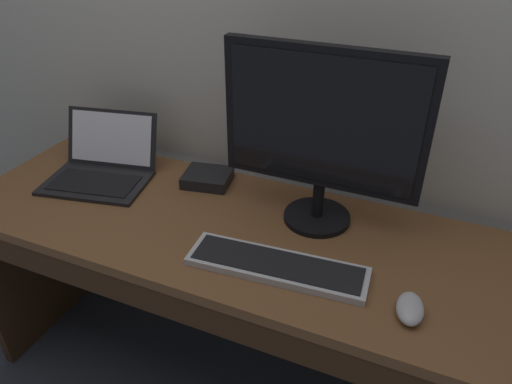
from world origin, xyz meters
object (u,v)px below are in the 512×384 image
laptop_black (101,169)px  external_monitor (322,130)px  wired_keyboard (277,266)px  computer_mouse (410,308)px  external_drive_box (207,178)px

laptop_black → external_monitor: size_ratio=0.70×
wired_keyboard → external_monitor: bearing=83.4°
computer_mouse → external_drive_box: bearing=147.1°
laptop_black → external_drive_box: size_ratio=2.52×
laptop_black → computer_mouse: (1.09, -0.24, -0.02)m
external_monitor → wired_keyboard: external_monitor is taller
computer_mouse → external_drive_box: external_drive_box is taller
wired_keyboard → computer_mouse: size_ratio=4.49×
laptop_black → external_monitor: (0.77, 0.04, 0.27)m
computer_mouse → external_drive_box: size_ratio=0.70×
laptop_black → external_drive_box: (0.36, 0.12, -0.02)m
laptop_black → wired_keyboard: (0.74, -0.21, -0.03)m
external_monitor → external_drive_box: 0.51m
laptop_black → external_drive_box: 0.38m
external_monitor → computer_mouse: 0.51m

